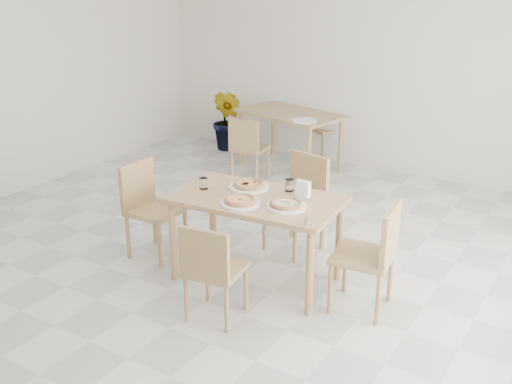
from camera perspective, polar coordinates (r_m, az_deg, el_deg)
The scene contains 21 objects.
main_table at distance 4.89m, azimuth 0.00°, elevation -1.48°, with size 1.43×0.89×0.75m.
chair_south at distance 4.40m, azimuth -4.30°, elevation -7.09°, with size 0.44×0.44×0.79m.
chair_north at distance 5.55m, azimuth 4.24°, elevation -0.34°, with size 0.53×0.53×0.90m.
chair_west at distance 5.50m, azimuth -10.24°, elevation -0.96°, with size 0.45×0.45×0.88m.
chair_east at distance 4.59m, azimuth 11.16°, elevation -5.53°, with size 0.48×0.48×0.87m.
plate_margherita at distance 4.71m, azimuth -1.51°, elevation -1.05°, with size 0.32×0.32×0.02m, color white.
plate_mushroom at distance 4.65m, azimuth 2.87°, elevation -1.37°, with size 0.32×0.32×0.02m, color white.
plate_pepperoni at distance 5.05m, azimuth -0.70°, elevation 0.49°, with size 0.34×0.34×0.02m, color white.
pizza_margherita at distance 4.70m, azimuth -1.51°, elevation -0.80°, with size 0.27×0.27×0.03m.
pizza_mushroom at distance 4.64m, azimuth 2.87°, elevation -1.10°, with size 0.33×0.33×0.03m.
pizza_pepperoni at distance 5.05m, azimuth -0.70°, elevation 0.74°, with size 0.30×0.30×0.03m.
tumbler_a at distance 4.98m, azimuth 3.20°, elevation 0.65°, with size 0.08×0.08×0.10m, color white.
tumbler_b at distance 5.04m, azimuth -5.03°, elevation 0.82°, with size 0.07×0.07×0.10m, color white.
napkin_holder at distance 4.83m, azimuth 4.49°, elevation 0.21°, with size 0.14×0.08×0.15m.
fork_a at distance 4.42m, azimuth 4.83°, elevation -2.73°, with size 0.02×0.19×0.01m, color silver.
fork_b at distance 4.89m, azimuth 4.07°, elevation -0.34°, with size 0.02×0.18×0.01m, color silver.
second_table at distance 7.80m, azimuth 3.25°, elevation 6.90°, with size 1.48×1.05×0.75m.
chair_back_s at distance 7.32m, azimuth -0.81°, elevation 4.48°, with size 0.44×0.44×0.80m.
chair_back_n at distance 8.40m, azimuth 7.11°, elevation 6.44°, with size 0.54×0.54×0.80m.
plate_empty at distance 7.32m, azimuth 4.60°, elevation 6.80°, with size 0.31×0.31×0.02m, color white.
potted_plant at distance 8.65m, azimuth -2.66°, elevation 6.84°, with size 0.49×0.39×0.89m, color #25681F.
Camera 1 is at (2.94, -3.73, 2.50)m, focal length 42.00 mm.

